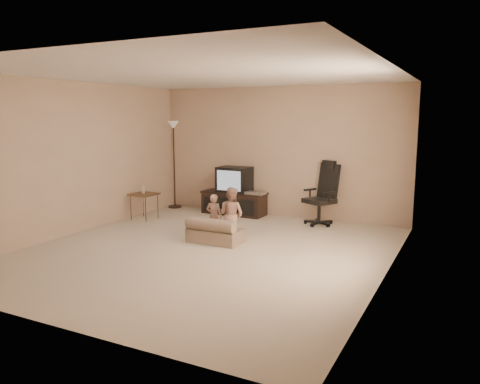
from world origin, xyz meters
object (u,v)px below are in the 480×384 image
(office_chair, at_px, (322,202))
(side_table, at_px, (144,194))
(toddler_right, at_px, (231,215))
(toddler_left, at_px, (214,216))
(tv_stand, at_px, (234,195))
(child_sofa, at_px, (214,232))
(floor_lamp, at_px, (174,145))

(office_chair, height_order, side_table, office_chair)
(toddler_right, bearing_deg, toddler_left, -1.66)
(office_chair, bearing_deg, toddler_left, -96.69)
(tv_stand, relative_size, side_table, 2.01)
(tv_stand, distance_m, child_sofa, 2.17)
(office_chair, distance_m, toddler_left, 2.14)
(tv_stand, distance_m, toddler_right, 2.07)
(toddler_left, relative_size, toddler_right, 0.84)
(side_table, distance_m, floor_lamp, 1.50)
(toddler_left, bearing_deg, office_chair, -134.30)
(side_table, relative_size, toddler_left, 0.92)
(office_chair, relative_size, child_sofa, 1.40)
(toddler_left, height_order, toddler_right, toddler_right)
(office_chair, bearing_deg, tv_stand, -153.37)
(office_chair, distance_m, child_sofa, 2.27)
(child_sofa, xyz_separation_m, toddler_right, (0.21, 0.18, 0.27))
(side_table, xyz_separation_m, floor_lamp, (-0.15, 1.22, 0.86))
(side_table, bearing_deg, office_chair, 19.08)
(toddler_left, bearing_deg, floor_lamp, -51.08)
(tv_stand, bearing_deg, toddler_right, -62.20)
(side_table, height_order, toddler_right, toddler_right)
(toddler_right, bearing_deg, tv_stand, -56.94)
(side_table, height_order, toddler_left, toddler_left)
(toddler_left, bearing_deg, tv_stand, -81.02)
(floor_lamp, bearing_deg, tv_stand, -2.29)
(side_table, bearing_deg, toddler_right, -17.39)
(side_table, distance_m, child_sofa, 2.23)
(office_chair, relative_size, toddler_left, 1.60)
(tv_stand, distance_m, toddler_left, 1.90)
(tv_stand, xyz_separation_m, office_chair, (1.82, -0.08, 0.02))
(floor_lamp, relative_size, toddler_left, 2.55)
(child_sofa, height_order, toddler_left, toddler_left)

